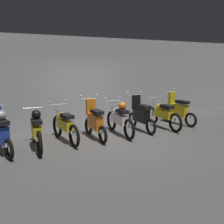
{
  "coord_description": "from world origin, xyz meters",
  "views": [
    {
      "loc": [
        -4.12,
        -6.64,
        2.32
      ],
      "look_at": [
        0.2,
        0.49,
        0.75
      ],
      "focal_mm": 43.7,
      "sensor_mm": 36.0,
      "label": 1
    }
  ],
  "objects_px": {
    "motorbike_slot_3": "(95,121)",
    "motorbike_slot_0": "(0,132)",
    "motorbike_slot_1": "(36,129)",
    "motorbike_slot_6": "(163,114)",
    "motorbike_slot_5": "(141,115)",
    "motorbike_slot_2": "(65,125)",
    "motorbike_slot_4": "(120,118)",
    "motorbike_slot_7": "(178,110)"
  },
  "relations": [
    {
      "from": "motorbike_slot_3",
      "to": "motorbike_slot_0",
      "type": "bearing_deg",
      "value": 179.64
    },
    {
      "from": "motorbike_slot_1",
      "to": "motorbike_slot_6",
      "type": "relative_size",
      "value": 0.99
    },
    {
      "from": "motorbike_slot_1",
      "to": "motorbike_slot_5",
      "type": "relative_size",
      "value": 1.15
    },
    {
      "from": "motorbike_slot_2",
      "to": "motorbike_slot_5",
      "type": "xyz_separation_m",
      "value": [
        2.65,
        -0.13,
        0.04
      ]
    },
    {
      "from": "motorbike_slot_1",
      "to": "motorbike_slot_4",
      "type": "height_order",
      "value": "motorbike_slot_4"
    },
    {
      "from": "motorbike_slot_3",
      "to": "motorbike_slot_7",
      "type": "bearing_deg",
      "value": 1.84
    },
    {
      "from": "motorbike_slot_3",
      "to": "motorbike_slot_6",
      "type": "relative_size",
      "value": 0.86
    },
    {
      "from": "motorbike_slot_0",
      "to": "motorbike_slot_7",
      "type": "relative_size",
      "value": 1.0
    },
    {
      "from": "motorbike_slot_7",
      "to": "motorbike_slot_4",
      "type": "bearing_deg",
      "value": -177.01
    },
    {
      "from": "motorbike_slot_0",
      "to": "motorbike_slot_3",
      "type": "height_order",
      "value": "motorbike_slot_3"
    },
    {
      "from": "motorbike_slot_1",
      "to": "motorbike_slot_5",
      "type": "height_order",
      "value": "motorbike_slot_5"
    },
    {
      "from": "motorbike_slot_1",
      "to": "motorbike_slot_4",
      "type": "relative_size",
      "value": 1.0
    },
    {
      "from": "motorbike_slot_2",
      "to": "motorbike_slot_0",
      "type": "bearing_deg",
      "value": -174.9
    },
    {
      "from": "motorbike_slot_3",
      "to": "motorbike_slot_7",
      "type": "height_order",
      "value": "same"
    },
    {
      "from": "motorbike_slot_5",
      "to": "motorbike_slot_6",
      "type": "relative_size",
      "value": 0.86
    },
    {
      "from": "motorbike_slot_2",
      "to": "motorbike_slot_6",
      "type": "xyz_separation_m",
      "value": [
        3.53,
        -0.24,
        -0.0
      ]
    },
    {
      "from": "motorbike_slot_3",
      "to": "motorbike_slot_7",
      "type": "relative_size",
      "value": 1.0
    },
    {
      "from": "motorbike_slot_1",
      "to": "motorbike_slot_7",
      "type": "xyz_separation_m",
      "value": [
        5.29,
        0.15,
        0.0
      ]
    },
    {
      "from": "motorbike_slot_4",
      "to": "motorbike_slot_7",
      "type": "distance_m",
      "value": 2.64
    },
    {
      "from": "motorbike_slot_0",
      "to": "motorbike_slot_2",
      "type": "bearing_deg",
      "value": 5.1
    },
    {
      "from": "motorbike_slot_0",
      "to": "motorbike_slot_5",
      "type": "xyz_separation_m",
      "value": [
        4.41,
        0.03,
        -0.04
      ]
    },
    {
      "from": "motorbike_slot_4",
      "to": "motorbike_slot_6",
      "type": "distance_m",
      "value": 1.76
    },
    {
      "from": "motorbike_slot_5",
      "to": "motorbike_slot_7",
      "type": "xyz_separation_m",
      "value": [
        1.76,
        0.07,
        0.0
      ]
    },
    {
      "from": "motorbike_slot_4",
      "to": "motorbike_slot_5",
      "type": "bearing_deg",
      "value": 4.69
    },
    {
      "from": "motorbike_slot_0",
      "to": "motorbike_slot_7",
      "type": "bearing_deg",
      "value": 0.89
    },
    {
      "from": "motorbike_slot_0",
      "to": "motorbike_slot_7",
      "type": "xyz_separation_m",
      "value": [
        6.17,
        0.1,
        -0.04
      ]
    },
    {
      "from": "motorbike_slot_5",
      "to": "motorbike_slot_6",
      "type": "xyz_separation_m",
      "value": [
        0.88,
        -0.12,
        -0.04
      ]
    },
    {
      "from": "motorbike_slot_0",
      "to": "motorbike_slot_6",
      "type": "distance_m",
      "value": 5.3
    },
    {
      "from": "motorbike_slot_0",
      "to": "motorbike_slot_4",
      "type": "bearing_deg",
      "value": -0.68
    },
    {
      "from": "motorbike_slot_2",
      "to": "motorbike_slot_5",
      "type": "height_order",
      "value": "motorbike_slot_5"
    },
    {
      "from": "motorbike_slot_5",
      "to": "motorbike_slot_7",
      "type": "distance_m",
      "value": 1.76
    },
    {
      "from": "motorbike_slot_5",
      "to": "motorbike_slot_7",
      "type": "height_order",
      "value": "same"
    },
    {
      "from": "motorbike_slot_6",
      "to": "motorbike_slot_0",
      "type": "bearing_deg",
      "value": 179.06
    },
    {
      "from": "motorbike_slot_4",
      "to": "motorbike_slot_7",
      "type": "relative_size",
      "value": 1.16
    },
    {
      "from": "motorbike_slot_5",
      "to": "motorbike_slot_3",
      "type": "bearing_deg",
      "value": -178.46
    },
    {
      "from": "motorbike_slot_4",
      "to": "motorbike_slot_7",
      "type": "bearing_deg",
      "value": 2.99
    },
    {
      "from": "motorbike_slot_3",
      "to": "motorbike_slot_6",
      "type": "bearing_deg",
      "value": -1.51
    },
    {
      "from": "motorbike_slot_7",
      "to": "motorbike_slot_5",
      "type": "bearing_deg",
      "value": -177.86
    },
    {
      "from": "motorbike_slot_0",
      "to": "motorbike_slot_7",
      "type": "distance_m",
      "value": 6.17
    },
    {
      "from": "motorbike_slot_3",
      "to": "motorbike_slot_7",
      "type": "xyz_separation_m",
      "value": [
        3.52,
        0.11,
        0.0
      ]
    },
    {
      "from": "motorbike_slot_6",
      "to": "motorbike_slot_7",
      "type": "distance_m",
      "value": 0.9
    },
    {
      "from": "motorbike_slot_5",
      "to": "motorbike_slot_6",
      "type": "height_order",
      "value": "motorbike_slot_5"
    }
  ]
}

